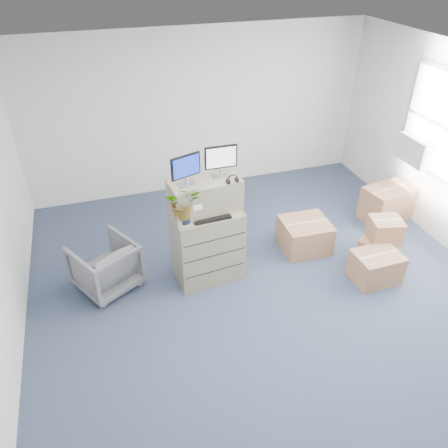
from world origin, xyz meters
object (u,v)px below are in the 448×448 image
(water_bottle, at_px, (211,201))
(monitor_left, at_px, (186,169))
(keyboard, at_px, (211,217))
(office_chair, at_px, (105,264))
(potted_plant, at_px, (183,206))
(monitor_right, at_px, (221,159))
(filing_cabinet_lower, at_px, (208,245))

(water_bottle, bearing_deg, monitor_left, -166.47)
(keyboard, xyz_separation_m, water_bottle, (0.06, 0.22, 0.11))
(monitor_left, xyz_separation_m, office_chair, (-1.11, 0.19, -1.31))
(monitor_left, bearing_deg, water_bottle, -5.35)
(monitor_left, distance_m, potted_plant, 0.44)
(monitor_left, height_order, water_bottle, monitor_left)
(monitor_right, height_order, office_chair, monitor_right)
(filing_cabinet_lower, relative_size, office_chair, 1.37)
(filing_cabinet_lower, distance_m, monitor_right, 1.20)
(filing_cabinet_lower, xyz_separation_m, monitor_right, (0.22, 0.10, 1.18))
(water_bottle, distance_m, potted_plant, 0.47)
(keyboard, distance_m, water_bottle, 0.25)
(monitor_right, bearing_deg, office_chair, 177.14)
(monitor_left, xyz_separation_m, keyboard, (0.26, -0.14, -0.64))
(monitor_left, bearing_deg, monitor_right, -7.46)
(potted_plant, distance_m, office_chair, 1.40)
(office_chair, bearing_deg, keyboard, 137.38)
(water_bottle, bearing_deg, monitor_right, 6.59)
(monitor_left, height_order, monitor_right, monitor_right)
(water_bottle, distance_m, office_chair, 1.62)
(water_bottle, relative_size, potted_plant, 0.48)
(filing_cabinet_lower, bearing_deg, office_chair, 166.07)
(keyboard, relative_size, water_bottle, 2.02)
(keyboard, height_order, office_chair, keyboard)
(monitor_right, xyz_separation_m, potted_plant, (-0.54, -0.23, -0.42))
(monitor_left, bearing_deg, potted_plant, -140.15)
(filing_cabinet_lower, height_order, keyboard, keyboard)
(monitor_left, distance_m, water_bottle, 0.63)
(water_bottle, bearing_deg, office_chair, 175.30)
(monitor_right, bearing_deg, potted_plant, -156.11)
(monitor_right, bearing_deg, water_bottle, -172.60)
(monitor_right, relative_size, potted_plant, 0.82)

